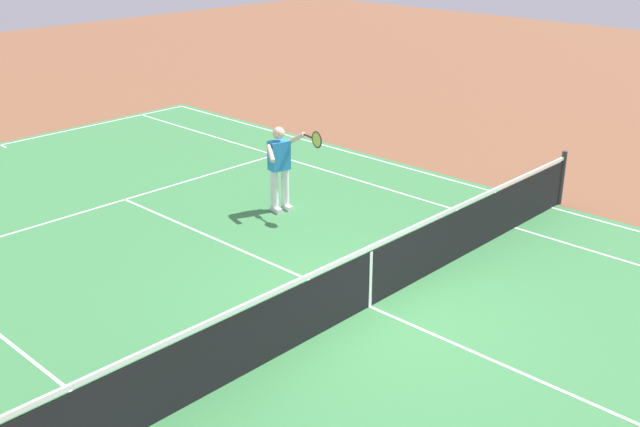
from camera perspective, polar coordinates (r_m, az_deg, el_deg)
name	(u,v)px	position (r m, az deg, el deg)	size (l,w,h in m)	color
ground_plane	(369,306)	(11.26, 3.69, -6.96)	(60.00, 60.00, 0.00)	brown
court_slab	(369,306)	(11.26, 3.69, -6.95)	(24.20, 11.40, 0.00)	#387A42
court_line_markings	(369,306)	(11.26, 3.69, -6.94)	(23.85, 11.05, 0.01)	white
tennis_net	(370,276)	(11.04, 3.75, -4.72)	(0.10, 11.70, 1.08)	#2D2D33
tennis_player_near	(281,164)	(14.44, -2.97, 3.69)	(1.15, 0.76, 1.70)	white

